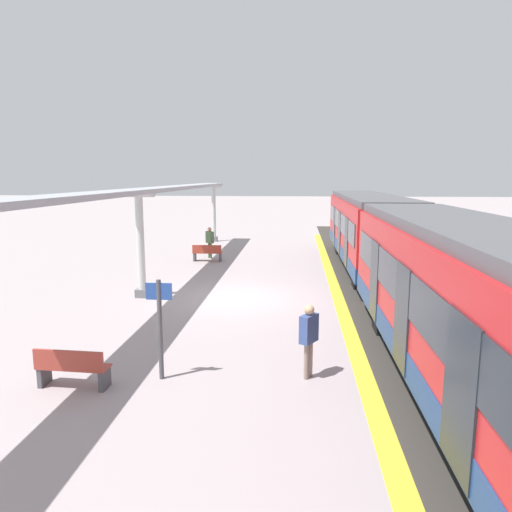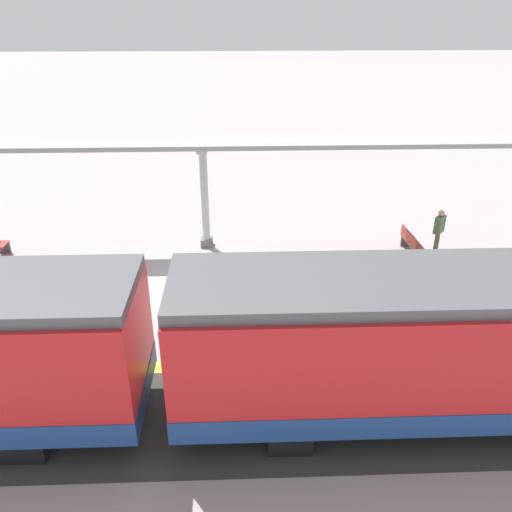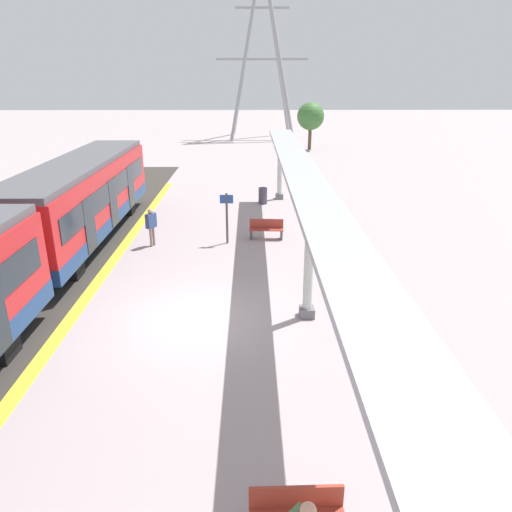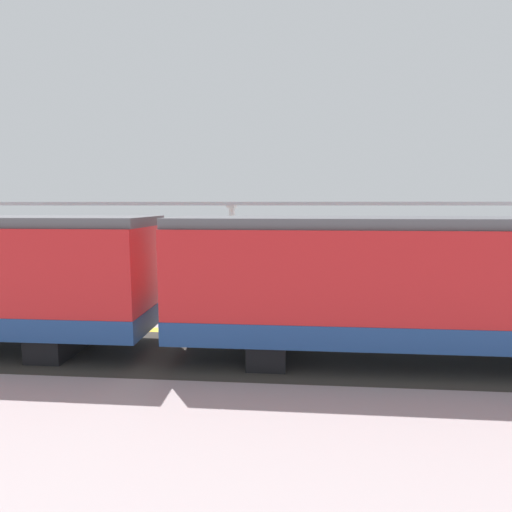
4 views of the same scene
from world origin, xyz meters
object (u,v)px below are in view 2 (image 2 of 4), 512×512
(train_near_carriage, at_px, (489,345))
(passenger_by_the_benches, at_px, (439,227))
(canopy_pillar_second, at_px, (205,198))
(bench_near_end, at_px, (411,243))

(train_near_carriage, distance_m, passenger_by_the_benches, 8.24)
(canopy_pillar_second, xyz_separation_m, bench_near_end, (-0.98, -7.38, -1.46))
(bench_near_end, distance_m, passenger_by_the_benches, 1.11)
(canopy_pillar_second, bearing_deg, train_near_carriage, -144.54)
(bench_near_end, height_order, passenger_by_the_benches, passenger_by_the_benches)
(passenger_by_the_benches, bearing_deg, train_near_carriage, 166.08)
(train_near_carriage, bearing_deg, bench_near_end, -7.45)
(bench_near_end, xyz_separation_m, passenger_by_the_benches, (0.03, -0.94, 0.60))
(passenger_by_the_benches, bearing_deg, canopy_pillar_second, 83.51)
(canopy_pillar_second, bearing_deg, bench_near_end, -97.57)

